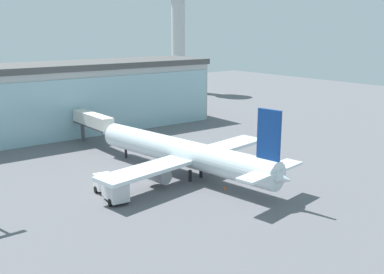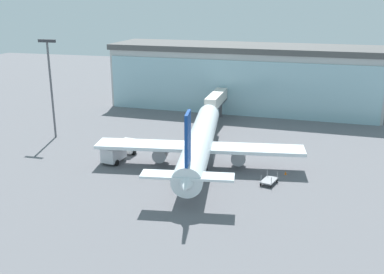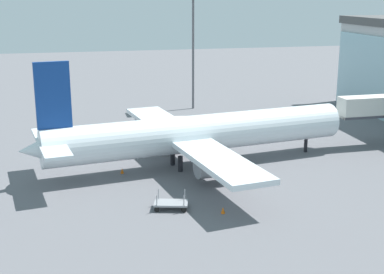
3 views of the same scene
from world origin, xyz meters
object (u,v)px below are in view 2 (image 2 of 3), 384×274
object	(u,v)px
safety_cone_wingtip	(286,173)
baggage_cart	(269,180)
apron_light_mast	(50,80)
catering_truck	(118,151)
airplane	(200,143)
jet_bridge	(216,100)
safety_cone_nose	(190,183)

from	to	relation	value
safety_cone_wingtip	baggage_cart	bearing A→B (deg)	-115.96
apron_light_mast	catering_truck	world-z (taller)	apron_light_mast
apron_light_mast	airplane	xyz separation A→B (m)	(28.42, -6.80, -6.91)
catering_truck	baggage_cart	xyz separation A→B (m)	(23.45, -3.54, -0.97)
jet_bridge	safety_cone_wingtip	world-z (taller)	jet_bridge
airplane	catering_truck	distance (m)	12.82
catering_truck	safety_cone_nose	xyz separation A→B (m)	(13.27, -6.50, -1.19)
apron_light_mast	safety_cone_nose	size ratio (longest dim) A/B	31.40
apron_light_mast	baggage_cart	distance (m)	42.06
apron_light_mast	safety_cone_wingtip	size ratio (longest dim) A/B	31.40
airplane	safety_cone_wingtip	size ratio (longest dim) A/B	65.19
jet_bridge	safety_cone_wingtip	size ratio (longest dim) A/B	21.84
airplane	safety_cone_nose	bearing A→B (deg)	176.43
airplane	catering_truck	size ratio (longest dim) A/B	4.76
safety_cone_nose	safety_cone_wingtip	distance (m)	13.96
baggage_cart	safety_cone_wingtip	bearing A→B (deg)	-10.28
jet_bridge	baggage_cart	world-z (taller)	jet_bridge
apron_light_mast	catering_truck	size ratio (longest dim) A/B	2.29
airplane	catering_truck	world-z (taller)	airplane
apron_light_mast	airplane	size ratio (longest dim) A/B	0.48
airplane	baggage_cart	world-z (taller)	airplane
safety_cone_wingtip	airplane	bearing A→B (deg)	176.86
catering_truck	apron_light_mast	bearing A→B (deg)	70.99
apron_light_mast	safety_cone_wingtip	xyz separation A→B (m)	(41.18, -7.50, -10.07)
safety_cone_nose	apron_light_mast	bearing A→B (deg)	153.61
safety_cone_nose	safety_cone_wingtip	bearing A→B (deg)	29.75
apron_light_mast	safety_cone_wingtip	bearing A→B (deg)	-10.32
jet_bridge	baggage_cart	bearing A→B (deg)	-155.34
airplane	baggage_cart	xyz separation A→B (m)	(10.83, -4.67, -2.94)
apron_light_mast	airplane	bearing A→B (deg)	-13.45
jet_bridge	catering_truck	world-z (taller)	jet_bridge
jet_bridge	airplane	world-z (taller)	airplane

